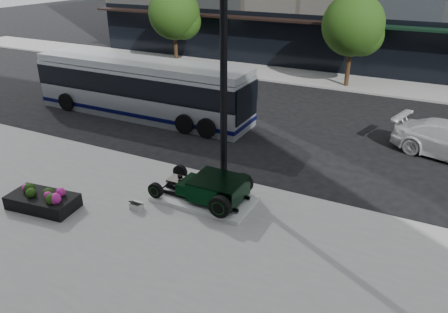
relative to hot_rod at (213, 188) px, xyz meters
The scene contains 9 objects.
ground 4.00m from the hot_rod, 94.56° to the left, with size 120.00×120.00×0.00m, color black.
sidewalk_far 17.94m from the hot_rod, 91.00° to the left, with size 70.00×4.00×0.12m, color gray.
street_trees 17.29m from the hot_rod, 87.20° to the left, with size 29.80×3.80×5.70m.
display_plinth 0.60m from the hot_rod, behind, with size 3.40×1.80×0.15m, color silver.
hot_rod is the anchor object (origin of this frame).
info_plaque 2.60m from the hot_rod, 144.28° to the right, with size 0.41×0.31×0.31m.
lamppost 3.58m from the hot_rod, 102.86° to the left, with size 0.46×0.46×8.28m.
flower_planter 5.66m from the hot_rod, 150.00° to the right, with size 2.41×1.41×0.74m.
transit_bus 10.21m from the hot_rod, 139.62° to the left, with size 12.12×2.88×2.92m.
Camera 1 is at (6.48, -15.20, 7.80)m, focal length 35.00 mm.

